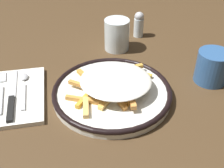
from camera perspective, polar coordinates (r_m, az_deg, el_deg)
The scene contains 10 objects.
ground_plane at distance 0.72m, azimuth 0.00°, elevation -2.50°, with size 2.60×2.60×0.00m, color #46321D.
plate at distance 0.71m, azimuth 0.00°, elevation -1.66°, with size 0.30×0.30×0.03m.
fries_heap at distance 0.69m, azimuth 0.31°, elevation 0.42°, with size 0.23×0.20×0.04m.
napkin at distance 0.75m, azimuth -19.51°, elevation -2.35°, with size 0.16×0.23×0.01m, color white.
fork at distance 0.76m, azimuth -21.65°, elevation -1.44°, with size 0.04×0.18×0.00m.
knife at distance 0.73m, azimuth -19.72°, elevation -2.71°, with size 0.04×0.21×0.01m.
spoon at distance 0.77m, azimuth -17.50°, elevation -0.05°, with size 0.03×0.15×0.01m.
water_glass at distance 0.90m, azimuth 0.98°, elevation 9.99°, with size 0.08×0.08×0.10m, color silver.
coffee_mug at distance 0.79m, azimuth 19.78°, elevation 3.30°, with size 0.11×0.09×0.09m.
salt_shaker at distance 0.99m, azimuth 5.46°, elevation 12.01°, with size 0.03×0.03×0.09m.
Camera 1 is at (-0.07, -0.55, 0.45)m, focal length 44.99 mm.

